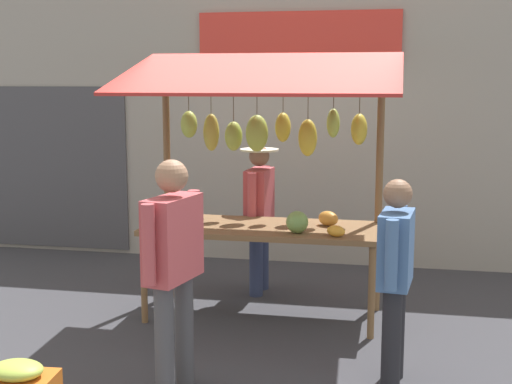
# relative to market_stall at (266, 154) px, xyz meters

# --- Properties ---
(ground_plane) EXTENTS (40.00, 40.00, 0.00)m
(ground_plane) POSITION_rel_market_stall_xyz_m (0.02, 0.06, -1.56)
(ground_plane) COLOR #38383D
(street_backdrop) EXTENTS (9.00, 0.30, 3.40)m
(street_backdrop) POSITION_rel_market_stall_xyz_m (0.08, -2.14, 0.14)
(street_backdrop) COLOR #9E998E
(street_backdrop) RESTS_ON ground
(market_stall) EXTENTS (2.50, 1.46, 2.50)m
(market_stall) POSITION_rel_market_stall_xyz_m (0.00, 0.00, 0.00)
(market_stall) COLOR brown
(market_stall) RESTS_ON ground
(vendor_with_sunhat) EXTENTS (0.40, 0.68, 1.56)m
(vendor_with_sunhat) POSITION_rel_market_stall_xyz_m (0.20, -0.69, -0.64)
(vendor_with_sunhat) COLOR navy
(vendor_with_sunhat) RESTS_ON ground
(shopper_with_ponytail) EXTENTS (0.32, 0.70, 1.70)m
(shopper_with_ponytail) POSITION_rel_market_stall_xyz_m (0.32, 1.80, -0.57)
(shopper_with_ponytail) COLOR #4C4C51
(shopper_with_ponytail) RESTS_ON ground
(shopper_with_shopping_bag) EXTENTS (0.27, 0.67, 1.54)m
(shopper_with_shopping_bag) POSITION_rel_market_stall_xyz_m (-1.21, 1.35, -0.68)
(shopper_with_shopping_bag) COLOR #232328
(shopper_with_shopping_bag) RESTS_ON ground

